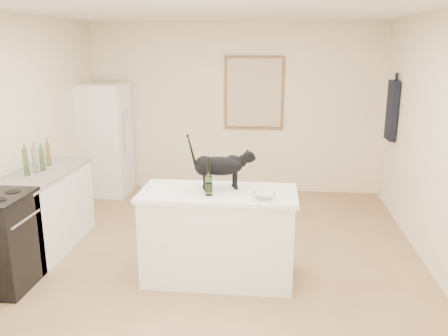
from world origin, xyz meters
The scene contains 17 objects.
floor centered at (0.00, 0.00, 0.00)m, with size 5.50×5.50×0.00m, color tan.
ceiling centered at (0.00, 0.00, 2.60)m, with size 5.50×5.50×0.00m, color white.
wall_back centered at (0.00, 2.75, 1.30)m, with size 4.50×4.50×0.00m, color #F9E6C1.
wall_front centered at (0.00, -2.75, 1.30)m, with size 4.50×4.50×0.00m, color #F9E6C1.
island_base centered at (0.10, -0.20, 0.43)m, with size 1.44×0.67×0.86m, color white.
island_top centered at (0.10, -0.20, 0.88)m, with size 1.50×0.70×0.04m, color white.
left_cabinets centered at (-1.95, 0.30, 0.43)m, with size 0.60×1.40×0.86m, color white.
left_countertop centered at (-1.95, 0.30, 0.88)m, with size 0.62×1.44×0.04m, color gray.
fridge centered at (-1.95, 2.35, 0.85)m, with size 0.68×0.68×1.70m, color white.
artwork_frame centered at (0.30, 2.72, 1.55)m, with size 0.90×0.03×1.10m, color brown.
artwork_canvas centered at (0.30, 2.70, 1.55)m, with size 0.82×0.00×1.02m, color beige.
hanging_garment centered at (2.19, 2.05, 1.40)m, with size 0.08×0.34×0.80m, color black.
black_cat centered at (0.10, -0.11, 1.10)m, with size 0.58×0.18×0.41m, color black, non-canonical shape.
wine_bottle centered at (0.03, -0.32, 1.06)m, with size 0.07×0.07×0.32m, color #2F6227.
glass_bowl centered at (0.54, -0.39, 0.93)m, with size 0.22×0.22×0.05m, color white.
fridge_paper centered at (-1.60, 2.34, 1.23)m, with size 0.01×0.16×0.20m, color beige.
counter_bottle_cluster centered at (-1.97, 0.32, 1.03)m, with size 0.12×0.52×0.29m.
Camera 1 is at (0.61, -4.40, 2.25)m, focal length 37.29 mm.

